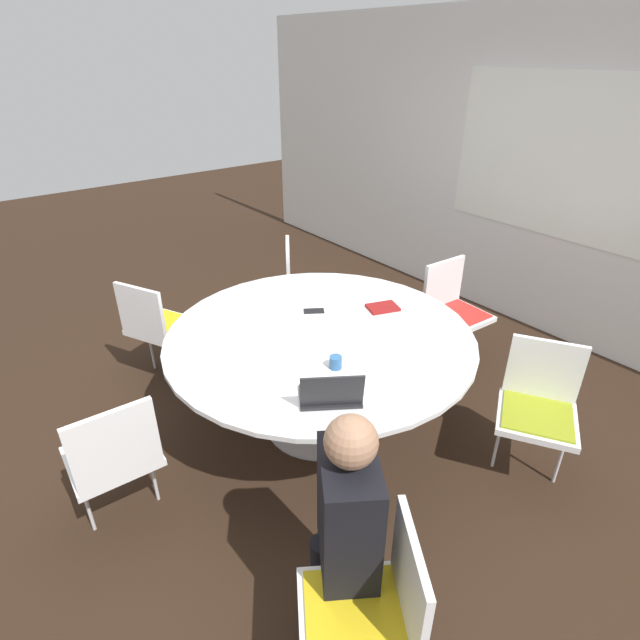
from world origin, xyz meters
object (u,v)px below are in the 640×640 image
(chair_4, at_px, (156,322))
(person_0, at_px, (344,519))
(spiral_notebook, at_px, (382,307))
(chair_1, at_px, (539,402))
(laptop, at_px, (331,394))
(chair_3, at_px, (303,279))
(chair_5, at_px, (113,453))
(chair_0, at_px, (373,607))
(cell_phone, at_px, (314,311))
(coffee_cup, at_px, (336,362))
(chair_2, at_px, (453,305))
(handbag, at_px, (427,324))

(chair_4, height_order, person_0, person_0)
(person_0, xyz_separation_m, spiral_notebook, (-1.17, 1.36, 0.03))
(chair_1, relative_size, laptop, 2.17)
(chair_3, bearing_deg, chair_5, -26.19)
(chair_0, relative_size, person_0, 0.71)
(person_0, bearing_deg, spiral_notebook, -15.51)
(chair_5, height_order, cell_phone, chair_5)
(coffee_cup, bearing_deg, laptop, -44.35)
(chair_1, bearing_deg, laptop, 33.90)
(chair_2, xyz_separation_m, chair_3, (-1.17, -0.64, 0.00))
(chair_1, distance_m, cell_phone, 1.53)
(handbag, bearing_deg, chair_5, -83.37)
(chair_5, bearing_deg, chair_0, -68.06)
(chair_4, xyz_separation_m, spiral_notebook, (1.20, 1.20, 0.23))
(chair_3, height_order, coffee_cup, chair_3)
(chair_5, relative_size, cell_phone, 5.53)
(chair_1, height_order, coffee_cup, chair_1)
(cell_phone, relative_size, handbag, 0.43)
(chair_0, relative_size, laptop, 2.17)
(chair_0, xyz_separation_m, chair_2, (-1.40, 2.22, 0.00))
(chair_3, bearing_deg, cell_phone, 2.48)
(chair_1, height_order, handbag, chair_1)
(chair_2, distance_m, cell_phone, 1.25)
(laptop, distance_m, spiral_notebook, 1.12)
(chair_4, xyz_separation_m, chair_5, (1.20, -0.72, 0.00))
(chair_3, xyz_separation_m, chair_5, (1.16, -2.07, 0.00))
(person_0, bearing_deg, chair_5, 59.39)
(spiral_notebook, bearing_deg, chair_0, -45.25)
(chair_1, distance_m, chair_2, 1.27)
(chair_0, bearing_deg, handbag, -19.78)
(cell_phone, height_order, handbag, cell_phone)
(chair_4, bearing_deg, cell_phone, 15.30)
(chair_3, xyz_separation_m, cell_phone, (0.89, -0.56, 0.22))
(coffee_cup, relative_size, cell_phone, 0.48)
(laptop, xyz_separation_m, handbag, (-0.92, 1.89, -0.65))
(chair_1, relative_size, handbag, 2.39)
(person_0, bearing_deg, chair_4, 29.88)
(cell_phone, bearing_deg, chair_4, -139.57)
(chair_3, bearing_deg, laptop, 2.15)
(chair_0, height_order, chair_2, same)
(laptop, height_order, spiral_notebook, laptop)
(laptop, height_order, cell_phone, laptop)
(chair_3, xyz_separation_m, coffee_cup, (1.51, -0.89, 0.26))
(person_0, bearing_deg, cell_phone, 0.10)
(laptop, distance_m, handbag, 2.20)
(chair_2, distance_m, chair_3, 1.33)
(chair_0, relative_size, chair_3, 1.00)
(coffee_cup, bearing_deg, chair_5, -106.70)
(chair_1, distance_m, person_0, 1.56)
(cell_phone, bearing_deg, chair_5, -79.89)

